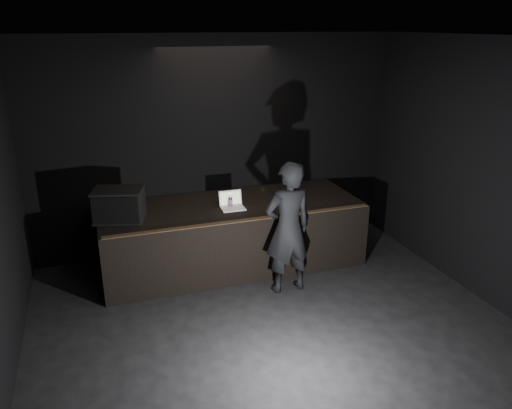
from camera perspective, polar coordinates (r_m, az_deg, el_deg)
The scene contains 11 objects.
ground at distance 5.92m, azimuth 4.98°, elevation -17.92°, with size 7.00×7.00×0.00m, color black.
room_walls at distance 4.94m, azimuth 5.68°, elevation 0.90°, with size 6.10×7.10×3.52m.
stage_riser at distance 7.89m, azimuth -2.83°, elevation -3.39°, with size 4.00×1.50×1.00m, color black.
riser_lip at distance 7.07m, azimuth -1.30°, elevation -1.80°, with size 3.92×0.10×0.01m, color brown.
stage_monitor at distance 7.28m, azimuth -15.43°, elevation -0.04°, with size 0.78×0.65×0.45m.
cable at distance 7.47m, azimuth -14.60°, elevation -1.24°, with size 0.02×0.02×0.80m, color black.
laptop at distance 7.55m, azimuth -2.78°, elevation 0.09°, with size 0.36×0.32×0.24m.
beer_can at distance 7.55m, azimuth -2.96°, elevation 0.28°, with size 0.07×0.07×0.17m.
plastic_cup at distance 8.24m, azimuth 0.83°, elevation 1.74°, with size 0.08×0.08×0.10m, color white.
wii_remote at distance 7.66m, azimuth 5.20°, elevation -0.05°, with size 0.04×0.16×0.03m, color silver.
person at distance 6.94m, azimuth 3.70°, elevation -2.73°, with size 0.70×0.46×1.91m, color black.
Camera 1 is at (-1.96, -4.24, 3.64)m, focal length 35.00 mm.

